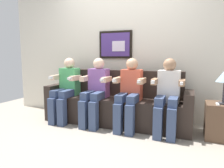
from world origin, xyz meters
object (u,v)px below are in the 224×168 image
(spare_remote_on_table, at_px, (217,104))
(couch, at_px, (116,105))
(person_leftmost, at_px, (66,87))
(side_table_right, at_px, (221,121))
(person_rightmost, at_px, (168,93))
(person_left_center, at_px, (96,89))
(person_right_center, at_px, (130,91))

(spare_remote_on_table, bearing_deg, couch, 171.70)
(person_leftmost, height_order, side_table_right, person_leftmost)
(person_leftmost, distance_m, person_rightmost, 1.73)
(couch, relative_size, side_table_right, 4.92)
(side_table_right, bearing_deg, couch, 176.11)
(couch, bearing_deg, person_leftmost, -168.98)
(person_left_center, bearing_deg, couch, 30.28)
(person_rightmost, bearing_deg, person_right_center, 180.00)
(couch, relative_size, person_rightmost, 2.21)
(couch, xyz_separation_m, person_rightmost, (0.87, -0.17, 0.29))
(person_left_center, relative_size, spare_remote_on_table, 8.54)
(couch, relative_size, person_right_center, 2.21)
(person_rightmost, bearing_deg, couch, 168.97)
(person_right_center, height_order, spare_remote_on_table, person_right_center)
(person_leftmost, xyz_separation_m, person_left_center, (0.58, 0.00, -0.00))
(person_left_center, relative_size, side_table_right, 2.22)
(person_left_center, bearing_deg, person_rightmost, -0.02)
(couch, distance_m, person_rightmost, 0.93)
(person_left_center, xyz_separation_m, person_right_center, (0.58, -0.00, 0.00))
(person_leftmost, xyz_separation_m, person_rightmost, (1.73, 0.00, 0.00))
(person_right_center, distance_m, spare_remote_on_table, 1.23)
(spare_remote_on_table, bearing_deg, person_rightmost, 175.41)
(couch, height_order, spare_remote_on_table, couch)
(person_leftmost, relative_size, person_left_center, 1.00)
(spare_remote_on_table, bearing_deg, person_leftmost, 178.75)
(person_leftmost, distance_m, spare_remote_on_table, 2.38)
(person_left_center, bearing_deg, spare_remote_on_table, -1.67)
(person_right_center, bearing_deg, couch, 149.69)
(person_leftmost, xyz_separation_m, side_table_right, (2.45, 0.06, -0.36))
(person_right_center, bearing_deg, person_rightmost, 0.00)
(person_rightmost, bearing_deg, person_left_center, 179.98)
(person_right_center, bearing_deg, side_table_right, 2.73)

